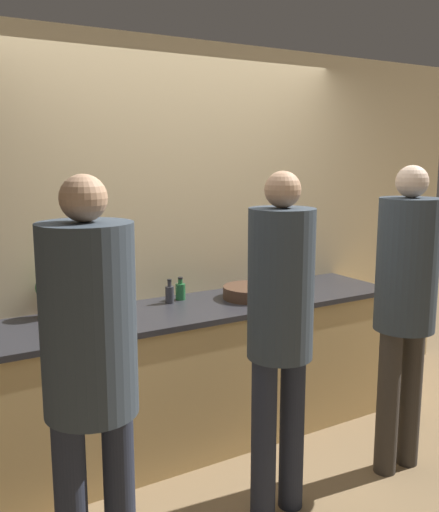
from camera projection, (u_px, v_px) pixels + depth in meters
The scene contains 12 objects.
ground_plane at pixel (232, 463), 3.49m from camera, with size 14.00×14.00×0.00m, color #8C704C.
wall_back at pixel (177, 239), 3.86m from camera, with size 5.20×0.06×2.60m.
counter at pixel (201, 372), 3.73m from camera, with size 2.78×0.70×0.92m.
person_left at pixel (90, 358), 2.21m from camera, with size 0.37×0.37×1.79m.
person_center at pixel (280, 319), 2.84m from camera, with size 0.33×0.33×1.79m.
person_right at pixel (405, 294), 3.26m from camera, with size 0.35×0.35×1.81m.
fruit_bowl at pixel (251, 292), 3.80m from camera, with size 0.38×0.38×0.12m.
utensil_crock at pixel (109, 301), 3.47m from camera, with size 0.11×0.11×0.29m.
bottle_dark at pixel (170, 294), 3.67m from camera, with size 0.06×0.06×0.16m.
bottle_green at pixel (180, 291), 3.76m from camera, with size 0.07×0.07×0.15m.
cup_yellow at pixel (302, 281), 4.11m from camera, with size 0.09×0.09×0.09m.
potted_plant at pixel (49, 294), 3.34m from camera, with size 0.16×0.16×0.26m.
Camera 1 is at (-1.72, -2.71, 1.86)m, focal length 40.00 mm.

